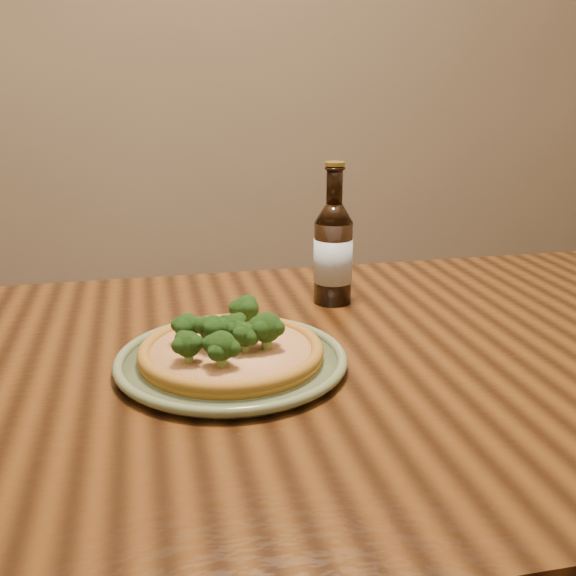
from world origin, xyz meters
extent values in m
cube|color=gray|center=(0.00, 2.25, 1.35)|extent=(4.00, 0.04, 2.70)
cube|color=#48280F|center=(0.00, 0.10, 0.73)|extent=(1.60, 0.90, 0.04)
cylinder|color=#48280F|center=(0.73, 0.48, 0.35)|extent=(0.07, 0.07, 0.71)
cylinder|color=#687852|center=(-0.08, 0.10, 0.76)|extent=(0.29, 0.29, 0.01)
torus|color=#687852|center=(-0.08, 0.10, 0.76)|extent=(0.32, 0.32, 0.01)
torus|color=#687852|center=(-0.08, 0.10, 0.76)|extent=(0.25, 0.25, 0.01)
cylinder|color=#A07024|center=(-0.08, 0.10, 0.77)|extent=(0.25, 0.25, 0.01)
torus|color=#A07024|center=(-0.08, 0.10, 0.78)|extent=(0.25, 0.25, 0.02)
cylinder|color=#FBE099|center=(-0.08, 0.10, 0.78)|extent=(0.22, 0.22, 0.01)
sphere|color=#29561B|center=(-0.04, 0.08, 0.81)|extent=(0.06, 0.06, 0.04)
sphere|color=#29561B|center=(-0.11, 0.10, 0.81)|extent=(0.04, 0.04, 0.04)
sphere|color=#29561B|center=(-0.07, 0.08, 0.80)|extent=(0.05, 0.05, 0.03)
sphere|color=#29561B|center=(-0.08, 0.11, 0.81)|extent=(0.05, 0.05, 0.04)
sphere|color=#29561B|center=(-0.05, 0.17, 0.81)|extent=(0.05, 0.05, 0.04)
sphere|color=#29561B|center=(-0.14, 0.12, 0.80)|extent=(0.05, 0.05, 0.04)
sphere|color=#29561B|center=(-0.14, 0.06, 0.80)|extent=(0.05, 0.05, 0.03)
sphere|color=#29561B|center=(-0.10, 0.04, 0.81)|extent=(0.05, 0.05, 0.04)
cylinder|color=black|center=(0.13, 0.33, 0.82)|extent=(0.07, 0.07, 0.14)
cone|color=black|center=(0.13, 0.33, 0.91)|extent=(0.07, 0.07, 0.03)
cylinder|color=black|center=(0.13, 0.33, 0.96)|extent=(0.03, 0.03, 0.06)
torus|color=black|center=(0.13, 0.33, 0.98)|extent=(0.03, 0.03, 0.01)
cylinder|color=#A58C33|center=(0.13, 0.33, 0.99)|extent=(0.03, 0.03, 0.01)
cylinder|color=silver|center=(0.13, 0.33, 0.83)|extent=(0.07, 0.07, 0.08)
camera|label=1|loc=(-0.19, -0.75, 1.14)|focal=42.00mm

